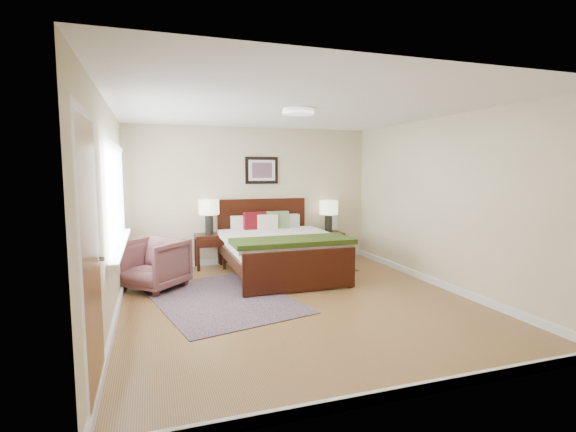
# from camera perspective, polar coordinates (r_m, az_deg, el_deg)

# --- Properties ---
(floor) EXTENTS (5.00, 5.00, 0.00)m
(floor) POSITION_cam_1_polar(r_m,az_deg,el_deg) (5.63, 1.34, -11.55)
(floor) COLOR olive
(floor) RESTS_ON ground
(back_wall) EXTENTS (4.50, 0.04, 2.50)m
(back_wall) POSITION_cam_1_polar(r_m,az_deg,el_deg) (7.77, -4.82, 2.78)
(back_wall) COLOR beige
(back_wall) RESTS_ON ground
(front_wall) EXTENTS (4.50, 0.04, 2.50)m
(front_wall) POSITION_cam_1_polar(r_m,az_deg,el_deg) (3.15, 16.78, -2.66)
(front_wall) COLOR beige
(front_wall) RESTS_ON ground
(left_wall) EXTENTS (0.04, 5.00, 2.50)m
(left_wall) POSITION_cam_1_polar(r_m,az_deg,el_deg) (5.09, -23.24, 0.43)
(left_wall) COLOR beige
(left_wall) RESTS_ON ground
(right_wall) EXTENTS (0.04, 5.00, 2.50)m
(right_wall) POSITION_cam_1_polar(r_m,az_deg,el_deg) (6.49, 20.45, 1.70)
(right_wall) COLOR beige
(right_wall) RESTS_ON ground
(ceiling) EXTENTS (4.50, 5.00, 0.02)m
(ceiling) POSITION_cam_1_polar(r_m,az_deg,el_deg) (5.41, 1.41, 14.52)
(ceiling) COLOR white
(ceiling) RESTS_ON back_wall
(window) EXTENTS (0.11, 2.72, 1.32)m
(window) POSITION_cam_1_polar(r_m,az_deg,el_deg) (5.77, -22.17, 2.37)
(window) COLOR silver
(window) RESTS_ON left_wall
(door) EXTENTS (0.06, 1.00, 2.18)m
(door) POSITION_cam_1_polar(r_m,az_deg,el_deg) (3.39, -25.31, -5.45)
(door) COLOR silver
(door) RESTS_ON ground
(ceil_fixture) EXTENTS (0.44, 0.44, 0.08)m
(ceil_fixture) POSITION_cam_1_polar(r_m,az_deg,el_deg) (5.41, 1.40, 14.16)
(ceil_fixture) COLOR white
(ceil_fixture) RESTS_ON ceiling
(bed) EXTENTS (1.80, 2.18, 1.17)m
(bed) POSITION_cam_1_polar(r_m,az_deg,el_deg) (6.87, -1.35, -3.63)
(bed) COLOR #321207
(bed) RESTS_ON ground
(wall_art) EXTENTS (0.62, 0.05, 0.50)m
(wall_art) POSITION_cam_1_polar(r_m,az_deg,el_deg) (7.77, -3.61, 6.25)
(wall_art) COLOR black
(wall_art) RESTS_ON back_wall
(nightstand_left) EXTENTS (0.50, 0.45, 0.60)m
(nightstand_left) POSITION_cam_1_polar(r_m,az_deg,el_deg) (7.46, -10.65, -3.43)
(nightstand_left) COLOR #321207
(nightstand_left) RESTS_ON ground
(nightstand_right) EXTENTS (0.53, 0.40, 0.53)m
(nightstand_right) POSITION_cam_1_polar(r_m,az_deg,el_deg) (8.11, 5.56, -3.64)
(nightstand_right) COLOR #321207
(nightstand_right) RESTS_ON ground
(lamp_left) EXTENTS (0.35, 0.35, 0.61)m
(lamp_left) POSITION_cam_1_polar(r_m,az_deg,el_deg) (7.41, -10.76, 0.83)
(lamp_left) COLOR black
(lamp_left) RESTS_ON nightstand_left
(lamp_right) EXTENTS (0.35, 0.35, 0.61)m
(lamp_right) POSITION_cam_1_polar(r_m,az_deg,el_deg) (8.04, 5.57, 0.80)
(lamp_right) COLOR black
(lamp_right) RESTS_ON nightstand_right
(armchair) EXTENTS (1.12, 1.12, 0.73)m
(armchair) POSITION_cam_1_polar(r_m,az_deg,el_deg) (6.39, -17.92, -6.30)
(armchair) COLOR brown
(armchair) RESTS_ON ground
(rug_persian) EXTENTS (2.12, 2.62, 0.01)m
(rug_persian) POSITION_cam_1_polar(r_m,az_deg,el_deg) (5.78, -9.08, -11.10)
(rug_persian) COLOR #0B0D39
(rug_persian) RESTS_ON ground
(rug_navy) EXTENTS (0.85, 1.23, 0.01)m
(rug_navy) POSITION_cam_1_polar(r_m,az_deg,el_deg) (7.64, 4.83, -6.72)
(rug_navy) COLOR black
(rug_navy) RESTS_ON ground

